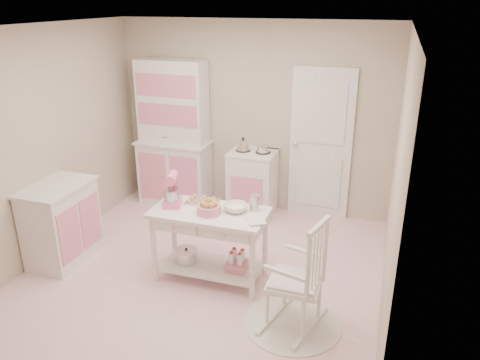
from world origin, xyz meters
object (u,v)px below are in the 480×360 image
at_px(stove, 253,183).
at_px(work_table, 210,245).
at_px(hutch, 173,134).
at_px(stand_mixer, 172,190).
at_px(bread_basket, 209,209).
at_px(base_cabinet, 61,223).
at_px(rocking_chair, 295,273).

relative_size(stove, work_table, 0.77).
height_order(hutch, stove, hutch).
distance_m(stand_mixer, bread_basket, 0.46).
xyz_separation_m(hutch, bread_basket, (1.25, -1.79, -0.19)).
bearing_deg(hutch, bread_basket, -55.04).
height_order(base_cabinet, bread_basket, base_cabinet).
bearing_deg(bread_basket, work_table, 111.80).
height_order(stove, stand_mixer, stand_mixer).
height_order(hutch, work_table, hutch).
bearing_deg(stand_mixer, work_table, -19.06).
height_order(work_table, stand_mixer, stand_mixer).
xyz_separation_m(stove, base_cabinet, (-1.72, -1.85, 0.00)).
xyz_separation_m(work_table, bread_basket, (0.02, -0.05, 0.45)).
bearing_deg(rocking_chair, stove, 130.85).
bearing_deg(work_table, hutch, 125.28).
height_order(stove, base_cabinet, same).
distance_m(stove, stand_mixer, 1.79).
bearing_deg(bread_basket, stove, 91.80).
bearing_deg(hutch, work_table, -54.72).
bearing_deg(base_cabinet, work_table, 4.98).
height_order(stove, work_table, stove).
relative_size(base_cabinet, stand_mixer, 2.71).
bearing_deg(stand_mixer, rocking_chair, -35.57).
relative_size(hutch, base_cabinet, 2.26).
relative_size(rocking_chair, work_table, 0.92).
bearing_deg(stove, stand_mixer, -102.95).
bearing_deg(stand_mixer, base_cabinet, 171.06).
xyz_separation_m(stove, work_table, (0.03, -1.69, -0.06)).
height_order(hutch, base_cabinet, hutch).
bearing_deg(work_table, bread_basket, -68.20).
bearing_deg(hutch, stove, -2.39).
xyz_separation_m(stove, bread_basket, (0.05, -1.74, 0.39)).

